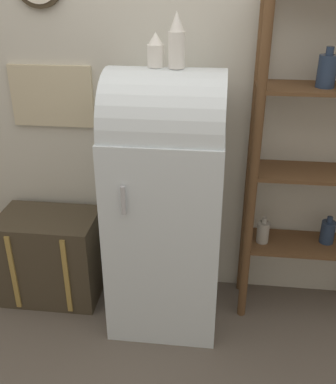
{
  "coord_description": "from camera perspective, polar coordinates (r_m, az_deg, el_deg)",
  "views": [
    {
      "loc": [
        0.28,
        -2.0,
        1.96
      ],
      "look_at": [
        0.01,
        0.24,
        0.84
      ],
      "focal_mm": 42.0,
      "sensor_mm": 36.0,
      "label": 1
    }
  ],
  "objects": [
    {
      "name": "ground_plane",
      "position": [
        2.81,
        -0.82,
        -17.68
      ],
      "size": [
        12.0,
        12.0,
        0.0
      ],
      "primitive_type": "plane",
      "color": "#60564C"
    },
    {
      "name": "vase_left",
      "position": [
        2.31,
        -1.58,
        17.48
      ],
      "size": [
        0.08,
        0.08,
        0.17
      ],
      "color": "white",
      "rests_on": "refrigerator"
    },
    {
      "name": "refrigerator",
      "position": [
        2.54,
        -0.23,
        -0.75
      ],
      "size": [
        0.62,
        0.66,
        1.52
      ],
      "color": "silver",
      "rests_on": "ground_plane"
    },
    {
      "name": "vase_center",
      "position": [
        2.27,
        1.1,
        18.51
      ],
      "size": [
        0.08,
        0.08,
        0.26
      ],
      "color": "white",
      "rests_on": "refrigerator"
    },
    {
      "name": "wall_back",
      "position": [
        2.66,
        0.53,
        13.22
      ],
      "size": [
        7.0,
        0.09,
        2.7
      ],
      "color": "beige",
      "rests_on": "ground_plane"
    },
    {
      "name": "shelf_unit",
      "position": [
        2.6,
        18.65,
        4.69
      ],
      "size": [
        0.76,
        0.31,
        1.89
      ],
      "color": "brown",
      "rests_on": "ground_plane"
    },
    {
      "name": "suitcase_trunk",
      "position": [
        3.04,
        -14.6,
        -7.89
      ],
      "size": [
        0.61,
        0.41,
        0.58
      ],
      "color": "#423828",
      "rests_on": "ground_plane"
    }
  ]
}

